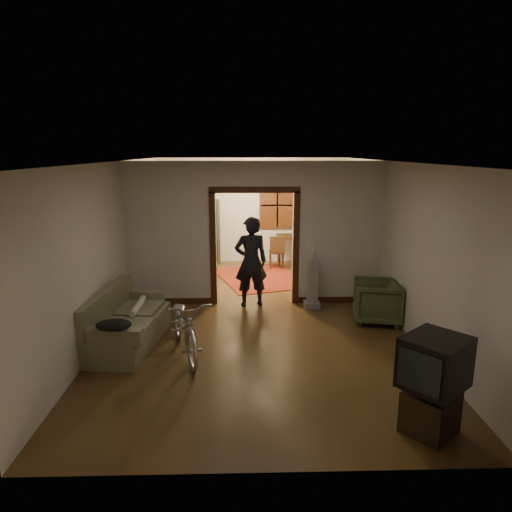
{
  "coord_description": "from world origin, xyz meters",
  "views": [
    {
      "loc": [
        -0.21,
        -8.0,
        2.99
      ],
      "look_at": [
        0.0,
        -0.3,
        1.2
      ],
      "focal_mm": 32.0,
      "sensor_mm": 36.0,
      "label": 1
    }
  ],
  "objects_px": {
    "sofa": "(128,318)",
    "desk": "(296,250)",
    "bicycle": "(185,325)",
    "armchair": "(377,301)",
    "person": "(251,262)",
    "locker": "(202,232)"
  },
  "relations": [
    {
      "from": "person",
      "to": "locker",
      "type": "bearing_deg",
      "value": -81.3
    },
    {
      "from": "sofa",
      "to": "desk",
      "type": "bearing_deg",
      "value": 63.97
    },
    {
      "from": "bicycle",
      "to": "person",
      "type": "height_order",
      "value": "person"
    },
    {
      "from": "desk",
      "to": "bicycle",
      "type": "bearing_deg",
      "value": -93.34
    },
    {
      "from": "sofa",
      "to": "armchair",
      "type": "height_order",
      "value": "sofa"
    },
    {
      "from": "person",
      "to": "desk",
      "type": "relative_size",
      "value": 1.69
    },
    {
      "from": "armchair",
      "to": "person",
      "type": "height_order",
      "value": "person"
    },
    {
      "from": "person",
      "to": "desk",
      "type": "bearing_deg",
      "value": -122.02
    },
    {
      "from": "locker",
      "to": "desk",
      "type": "xyz_separation_m",
      "value": [
        2.52,
        -0.15,
        -0.48
      ]
    },
    {
      "from": "armchair",
      "to": "locker",
      "type": "height_order",
      "value": "locker"
    },
    {
      "from": "bicycle",
      "to": "desk",
      "type": "relative_size",
      "value": 1.67
    },
    {
      "from": "locker",
      "to": "person",
      "type": "bearing_deg",
      "value": -86.46
    },
    {
      "from": "sofa",
      "to": "person",
      "type": "relative_size",
      "value": 1.07
    },
    {
      "from": "bicycle",
      "to": "armchair",
      "type": "height_order",
      "value": "bicycle"
    },
    {
      "from": "bicycle",
      "to": "person",
      "type": "bearing_deg",
      "value": 46.85
    },
    {
      "from": "person",
      "to": "desk",
      "type": "height_order",
      "value": "person"
    },
    {
      "from": "sofa",
      "to": "desk",
      "type": "distance_m",
      "value": 6.06
    },
    {
      "from": "sofa",
      "to": "person",
      "type": "height_order",
      "value": "person"
    },
    {
      "from": "sofa",
      "to": "locker",
      "type": "distance_m",
      "value": 5.34
    },
    {
      "from": "person",
      "to": "sofa",
      "type": "bearing_deg",
      "value": 31.42
    },
    {
      "from": "armchair",
      "to": "desk",
      "type": "bearing_deg",
      "value": -155.75
    },
    {
      "from": "sofa",
      "to": "bicycle",
      "type": "height_order",
      "value": "bicycle"
    }
  ]
}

